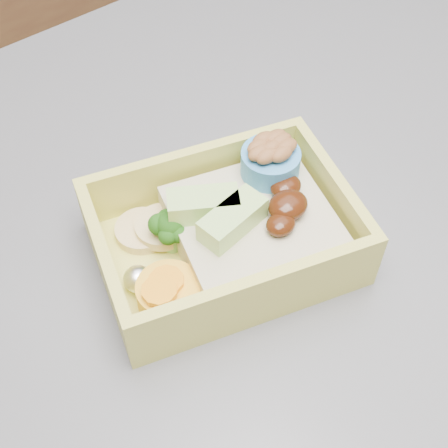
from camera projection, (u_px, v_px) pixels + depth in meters
bento_box at (231, 229)px, 0.42m from camera, size 0.19×0.16×0.06m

